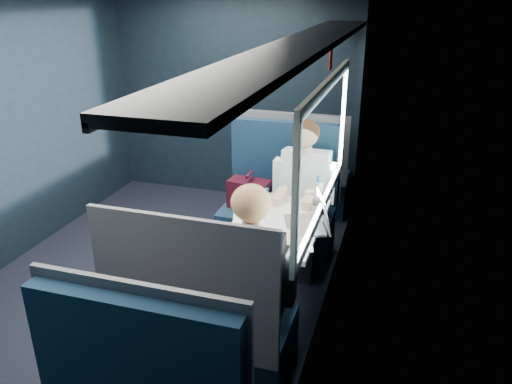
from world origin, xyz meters
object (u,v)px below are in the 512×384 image
(man, at_px, (303,190))
(cup, at_px, (309,196))
(woman, at_px, (253,274))
(laptop, at_px, (313,218))
(table, at_px, (273,230))
(seat_bay_far, at_px, (206,326))
(seat_bay_near, at_px, (277,210))
(seat_row_front, at_px, (300,177))
(bottle_small, at_px, (318,192))

(man, distance_m, cup, 0.30)
(woman, relative_size, laptop, 3.17)
(table, height_order, cup, cup)
(seat_bay_far, relative_size, woman, 0.95)
(seat_bay_near, height_order, seat_bay_far, same)
(seat_bay_far, height_order, cup, seat_bay_far)
(seat_bay_near, relative_size, seat_row_front, 1.09)
(seat_bay_far, height_order, man, man)
(table, height_order, seat_bay_near, seat_bay_near)
(seat_bay_far, relative_size, bottle_small, 5.52)
(table, distance_m, seat_row_front, 1.82)
(table, distance_m, seat_bay_far, 0.93)
(seat_row_front, height_order, bottle_small, seat_row_front)
(woman, bearing_deg, bottle_small, 80.59)
(laptop, bearing_deg, cup, 104.33)
(bottle_small, bearing_deg, seat_row_front, 107.13)
(laptop, bearing_deg, bottle_small, 95.47)
(seat_row_front, height_order, man, man)
(woman, bearing_deg, laptop, 72.14)
(woman, bearing_deg, table, 95.45)
(bottle_small, bearing_deg, laptop, -84.53)
(seat_row_front, xyz_separation_m, laptop, (0.47, -1.82, 0.40))
(bottle_small, distance_m, cup, 0.10)
(seat_bay_far, xyz_separation_m, woman, (0.25, 0.17, 0.31))
(man, height_order, laptop, man)
(seat_row_front, xyz_separation_m, bottle_small, (0.43, -1.40, 0.43))
(woman, bearing_deg, seat_bay_far, -146.18)
(seat_bay_near, bearing_deg, laptop, -61.33)
(table, distance_m, woman, 0.71)
(woman, height_order, bottle_small, woman)
(seat_row_front, height_order, woman, woman)
(seat_bay_near, xyz_separation_m, cup, (0.37, -0.44, 0.36))
(cup, bearing_deg, seat_row_front, 104.65)
(laptop, bearing_deg, table, 176.25)
(man, relative_size, woman, 1.00)
(man, bearing_deg, seat_bay_far, -99.03)
(seat_bay_far, bearing_deg, laptop, 61.13)
(seat_bay_near, relative_size, seat_bay_far, 1.00)
(cup, bearing_deg, bottle_small, -25.21)
(man, distance_m, laptop, 0.76)
(table, height_order, woman, woman)
(seat_bay_far, relative_size, laptop, 3.02)
(seat_bay_near, height_order, woman, woman)
(seat_bay_near, height_order, laptop, seat_bay_near)
(table, height_order, bottle_small, bottle_small)
(woman, xyz_separation_m, bottle_small, (0.18, 1.10, 0.11))
(seat_bay_near, xyz_separation_m, bottle_small, (0.45, -0.48, 0.42))
(seat_bay_near, distance_m, bottle_small, 0.77)
(table, bearing_deg, man, 84.48)
(man, height_order, woman, same)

